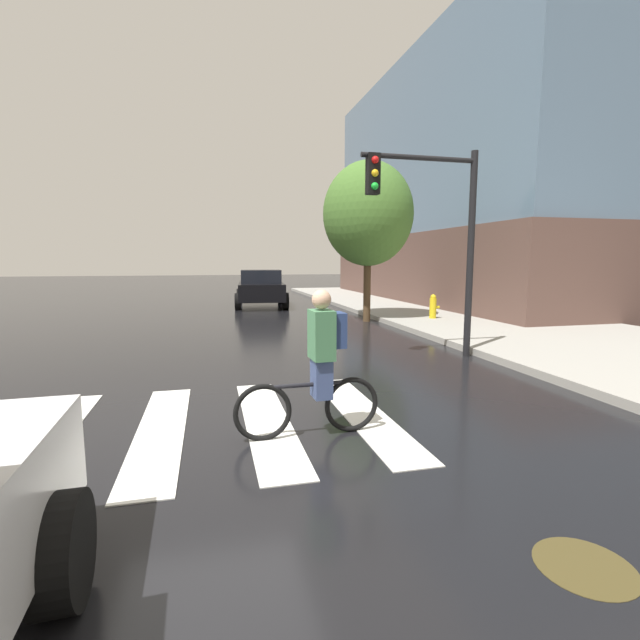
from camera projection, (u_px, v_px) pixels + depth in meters
ground_plane at (209, 426)px, 5.51m from camera, size 120.00×120.00×0.00m
crosswalk_stripes at (161, 430)px, 5.38m from camera, size 5.63×3.36×0.01m
manhole_cover at (585, 566)px, 2.99m from camera, size 0.64×0.64×0.01m
sedan_mid at (261, 287)px, 20.03m from camera, size 2.52×4.84×1.62m
cyclist at (319, 364)px, 5.14m from camera, size 1.71×0.37×1.69m
traffic_light_near at (435, 218)px, 9.01m from camera, size 2.47×0.28×4.20m
fire_hydrant at (433, 307)px, 14.66m from camera, size 0.33×0.22×0.78m
street_tree_near at (368, 214)px, 14.60m from camera, size 2.92×2.92×5.20m
corner_building at (572, 191)px, 23.13m from camera, size 19.25×18.47×11.19m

